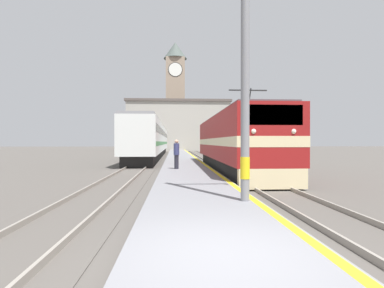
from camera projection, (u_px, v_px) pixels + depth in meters
ground_plane at (181, 159)px, 34.30m from camera, size 200.00×200.00×0.00m
platform at (182, 160)px, 29.31m from camera, size 3.14×140.00×0.34m
rail_track_near at (213, 161)px, 29.50m from camera, size 2.83×140.00×0.16m
rail_track_far at (146, 162)px, 29.10m from camera, size 2.84×140.00×0.16m
locomotive_train at (233, 143)px, 19.85m from camera, size 2.92×16.59×4.71m
passenger_train at (153, 140)px, 39.06m from camera, size 2.92×35.77×4.16m
catenary_mast at (248, 45)px, 8.15m from camera, size 2.25×0.26×8.53m
person_on_platform at (176, 153)px, 17.88m from camera, size 0.34×0.34×1.76m
clock_tower at (175, 92)px, 80.98m from camera, size 6.23×6.23×28.98m
station_building at (178, 126)px, 67.20m from camera, size 22.50×10.20×11.02m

